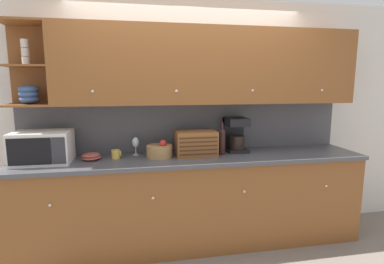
% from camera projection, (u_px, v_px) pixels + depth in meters
% --- Properties ---
extents(ground_plane, '(24.00, 24.00, 0.00)m').
position_uv_depth(ground_plane, '(189.00, 229.00, 3.54)').
color(ground_plane, slate).
extents(wall_back, '(5.94, 0.06, 2.60)m').
position_uv_depth(wall_back, '(188.00, 119.00, 3.36)').
color(wall_back, silver).
rests_on(wall_back, ground_plane).
extents(counter_unit, '(3.56, 0.64, 0.96)m').
position_uv_depth(counter_unit, '(194.00, 200.00, 3.16)').
color(counter_unit, brown).
rests_on(counter_unit, ground_plane).
extents(backsplash_panel, '(3.54, 0.01, 0.53)m').
position_uv_depth(backsplash_panel, '(189.00, 127.00, 3.33)').
color(backsplash_panel, '#4C4C51').
rests_on(backsplash_panel, counter_unit).
extents(upper_cabinets, '(3.54, 0.37, 0.77)m').
position_uv_depth(upper_cabinets, '(207.00, 66.00, 3.10)').
color(upper_cabinets, brown).
rests_on(upper_cabinets, backsplash_panel).
extents(microwave, '(0.52, 0.37, 0.30)m').
position_uv_depth(microwave, '(42.00, 147.00, 2.81)').
color(microwave, silver).
rests_on(microwave, counter_unit).
extents(bowl_stack_on_counter, '(0.18, 0.18, 0.07)m').
position_uv_depth(bowl_stack_on_counter, '(91.00, 156.00, 2.94)').
color(bowl_stack_on_counter, '#9E473D').
rests_on(bowl_stack_on_counter, counter_unit).
extents(mug, '(0.09, 0.08, 0.09)m').
position_uv_depth(mug, '(116.00, 154.00, 2.99)').
color(mug, gold).
rests_on(mug, counter_unit).
extents(wine_glass, '(0.07, 0.07, 0.19)m').
position_uv_depth(wine_glass, '(136.00, 143.00, 3.13)').
color(wine_glass, silver).
rests_on(wine_glass, counter_unit).
extents(fruit_basket, '(0.26, 0.26, 0.18)m').
position_uv_depth(fruit_basket, '(160.00, 151.00, 3.05)').
color(fruit_basket, '#A87F4C').
rests_on(fruit_basket, counter_unit).
extents(bread_box, '(0.42, 0.27, 0.26)m').
position_uv_depth(bread_box, '(196.00, 143.00, 3.09)').
color(bread_box, brown).
rests_on(bread_box, counter_unit).
extents(wine_bottle, '(0.07, 0.07, 0.34)m').
position_uv_depth(wine_bottle, '(222.00, 140.00, 3.14)').
color(wine_bottle, black).
rests_on(wine_bottle, counter_unit).
extents(coffee_maker, '(0.23, 0.27, 0.37)m').
position_uv_depth(coffee_maker, '(235.00, 134.00, 3.31)').
color(coffee_maker, black).
rests_on(coffee_maker, counter_unit).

